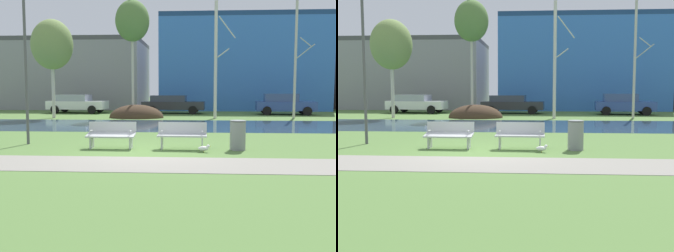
% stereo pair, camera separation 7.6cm
% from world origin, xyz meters
% --- Properties ---
extents(ground_plane, '(120.00, 120.00, 0.00)m').
position_xyz_m(ground_plane, '(0.00, 10.00, 0.00)').
color(ground_plane, '#517538').
extents(paved_path_strip, '(60.00, 2.11, 0.01)m').
position_xyz_m(paved_path_strip, '(0.00, -1.93, 0.01)').
color(paved_path_strip, gray).
rests_on(paved_path_strip, ground).
extents(river_band, '(80.00, 6.65, 0.01)m').
position_xyz_m(river_band, '(0.00, 8.85, 0.00)').
color(river_band, '#2D475B').
rests_on(river_band, ground).
extents(soil_mound, '(3.63, 2.54, 1.75)m').
position_xyz_m(soil_mound, '(-2.26, 14.05, 0.00)').
color(soil_mound, '#423021').
rests_on(soil_mound, ground).
extents(bench_left, '(1.61, 0.60, 0.87)m').
position_xyz_m(bench_left, '(-1.17, 0.73, 0.47)').
color(bench_left, '#B2B5B7').
rests_on(bench_left, ground).
extents(bench_right, '(1.61, 0.60, 0.87)m').
position_xyz_m(bench_right, '(1.17, 0.73, 0.47)').
color(bench_right, '#B2B5B7').
rests_on(bench_right, ground).
extents(trash_bin, '(0.53, 0.53, 0.96)m').
position_xyz_m(trash_bin, '(2.97, 0.67, 0.50)').
color(trash_bin, gray).
rests_on(trash_bin, ground).
extents(seagull, '(0.40, 0.15, 0.25)m').
position_xyz_m(seagull, '(1.87, 0.10, 0.13)').
color(seagull, white).
rests_on(seagull, ground).
extents(streetlamp, '(0.32, 0.32, 5.38)m').
position_xyz_m(streetlamp, '(-4.33, 1.53, 3.59)').
color(streetlamp, '#4C4C51').
rests_on(streetlamp, ground).
extents(birch_far_left, '(2.70, 2.70, 6.42)m').
position_xyz_m(birch_far_left, '(-7.69, 13.52, 4.78)').
color(birch_far_left, beige).
rests_on(birch_far_left, ground).
extents(birch_left, '(2.22, 2.22, 8.10)m').
position_xyz_m(birch_left, '(-2.46, 13.91, 6.28)').
color(birch_left, '#BCB7A8').
rests_on(birch_left, ground).
extents(birch_center_left, '(1.35, 2.09, 7.50)m').
position_xyz_m(birch_center_left, '(2.97, 13.76, 3.82)').
color(birch_center_left, beige).
rests_on(birch_center_left, ground).
extents(birch_center, '(1.26, 2.16, 7.60)m').
position_xyz_m(birch_center, '(8.13, 14.28, 3.84)').
color(birch_center, '#BCB7A8').
rests_on(birch_center, ground).
extents(parked_van_nearest_white, '(4.66, 2.41, 1.45)m').
position_xyz_m(parked_van_nearest_white, '(-7.69, 18.65, 0.77)').
color(parked_van_nearest_white, silver).
rests_on(parked_van_nearest_white, ground).
extents(parked_sedan_second_dark, '(4.89, 2.32, 1.40)m').
position_xyz_m(parked_sedan_second_dark, '(-0.11, 18.55, 0.75)').
color(parked_sedan_second_dark, '#282B30').
rests_on(parked_sedan_second_dark, ground).
extents(parked_hatch_third_blue, '(4.40, 2.33, 1.55)m').
position_xyz_m(parked_hatch_third_blue, '(8.24, 17.81, 0.81)').
color(parked_hatch_third_blue, '#2D4793').
rests_on(parked_hatch_third_blue, ground).
extents(building_grey_warehouse, '(13.28, 9.78, 6.55)m').
position_xyz_m(building_grey_warehouse, '(-10.04, 27.23, 3.28)').
color(building_grey_warehouse, gray).
rests_on(building_grey_warehouse, ground).
extents(building_blue_store, '(14.58, 9.25, 8.35)m').
position_xyz_m(building_blue_store, '(5.85, 26.19, 4.18)').
color(building_blue_store, '#3870C6').
rests_on(building_blue_store, ground).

